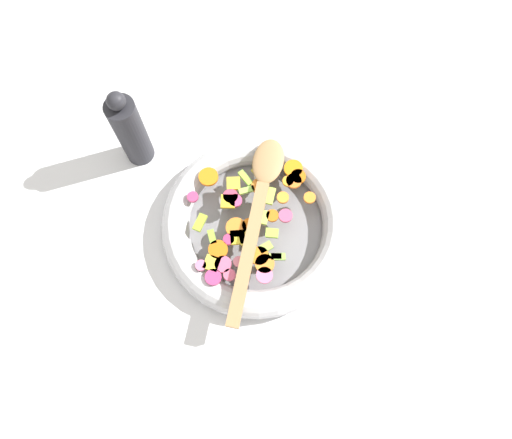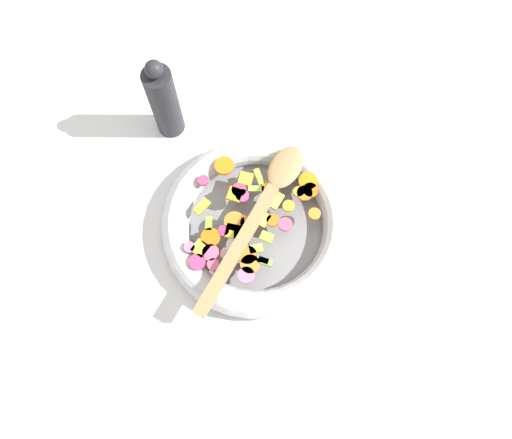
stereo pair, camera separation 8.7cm
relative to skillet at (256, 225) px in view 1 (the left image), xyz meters
The scene contains 5 objects.
ground_plane 0.02m from the skillet, ahead, with size 4.00×4.00×0.00m, color silver.
skillet is the anchor object (origin of this frame).
chopped_vegetables 0.03m from the skillet, 149.19° to the left, with size 0.28×0.24×0.01m.
wooden_spoon 0.04m from the skillet, 31.59° to the left, with size 0.32×0.21×0.01m.
pepper_mill 0.28m from the skillet, 98.69° to the left, with size 0.05×0.05×0.20m.
Camera 1 is at (-0.21, -0.20, 0.88)m, focal length 35.00 mm.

